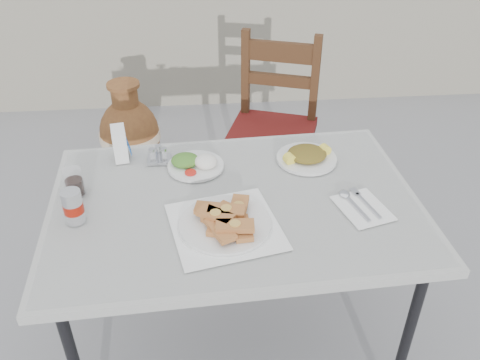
{
  "coord_description": "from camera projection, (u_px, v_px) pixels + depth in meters",
  "views": [
    {
      "loc": [
        -0.02,
        -1.48,
        1.87
      ],
      "look_at": [
        0.11,
        0.01,
        0.84
      ],
      "focal_mm": 38.0,
      "sensor_mm": 36.0,
      "label": 1
    }
  ],
  "objects": [
    {
      "name": "ground",
      "position": [
        215.0,
        338.0,
        2.27
      ],
      "size": [
        80.0,
        80.0,
        0.0
      ],
      "primitive_type": "plane",
      "color": "slate",
      "rests_on": "ground"
    },
    {
      "name": "cafe_table",
      "position": [
        235.0,
        212.0,
        1.83
      ],
      "size": [
        1.35,
        0.95,
        0.79
      ],
      "rotation": [
        0.0,
        0.0,
        0.05
      ],
      "color": "black",
      "rests_on": "ground"
    },
    {
      "name": "pide_plate",
      "position": [
        225.0,
        219.0,
        1.66
      ],
      "size": [
        0.41,
        0.41,
        0.07
      ],
      "rotation": [
        0.0,
        0.0,
        0.21
      ],
      "color": "white",
      "rests_on": "cafe_table"
    },
    {
      "name": "salad_rice_plate",
      "position": [
        195.0,
        163.0,
        1.96
      ],
      "size": [
        0.22,
        0.22,
        0.05
      ],
      "color": "silver",
      "rests_on": "cafe_table"
    },
    {
      "name": "salad_chopped_plate",
      "position": [
        307.0,
        156.0,
        2.01
      ],
      "size": [
        0.24,
        0.24,
        0.05
      ],
      "color": "silver",
      "rests_on": "cafe_table"
    },
    {
      "name": "soda_can",
      "position": [
        73.0,
        206.0,
        1.67
      ],
      "size": [
        0.07,
        0.07,
        0.12
      ],
      "color": "silver",
      "rests_on": "cafe_table"
    },
    {
      "name": "cola_glass",
      "position": [
        74.0,
        184.0,
        1.81
      ],
      "size": [
        0.07,
        0.07,
        0.1
      ],
      "color": "white",
      "rests_on": "cafe_table"
    },
    {
      "name": "napkin_holder",
      "position": [
        120.0,
        144.0,
        2.0
      ],
      "size": [
        0.08,
        0.11,
        0.13
      ],
      "rotation": [
        0.0,
        0.0,
        0.18
      ],
      "color": "white",
      "rests_on": "cafe_table"
    },
    {
      "name": "condiment_caddy",
      "position": [
        159.0,
        156.0,
        2.0
      ],
      "size": [
        0.09,
        0.08,
        0.07
      ],
      "rotation": [
        0.0,
        0.0,
        -0.01
      ],
      "color": "silver",
      "rests_on": "cafe_table"
    },
    {
      "name": "cutlery_napkin",
      "position": [
        360.0,
        205.0,
        1.77
      ],
      "size": [
        0.2,
        0.23,
        0.01
      ],
      "rotation": [
        0.0,
        0.0,
        0.27
      ],
      "color": "white",
      "rests_on": "cafe_table"
    },
    {
      "name": "chair",
      "position": [
        273.0,
        128.0,
        2.79
      ],
      "size": [
        0.57,
        0.57,
        1.01
      ],
      "rotation": [
        0.0,
        0.0,
        -0.33
      ],
      "color": "#3B2110",
      "rests_on": "ground"
    },
    {
      "name": "terracotta_urn",
      "position": [
        130.0,
        135.0,
        3.17
      ],
      "size": [
        0.38,
        0.38,
        0.66
      ],
      "color": "brown",
      "rests_on": "ground"
    },
    {
      "name": "back_wall",
      "position": [
        198.0,
        28.0,
        3.99
      ],
      "size": [
        6.0,
        0.25,
        1.2
      ],
      "primitive_type": "cube",
      "color": "gray",
      "rests_on": "ground"
    }
  ]
}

